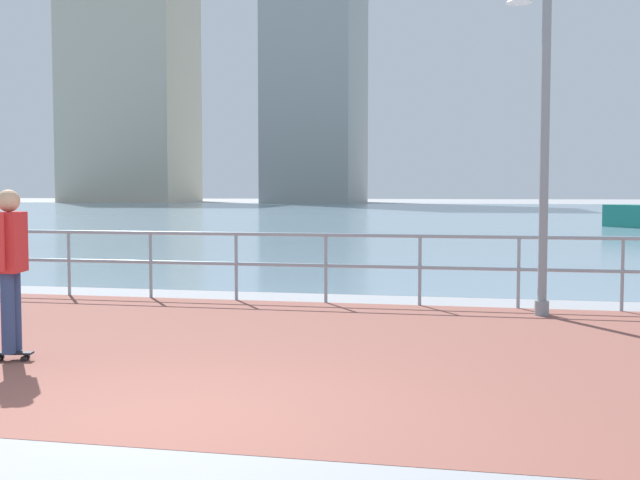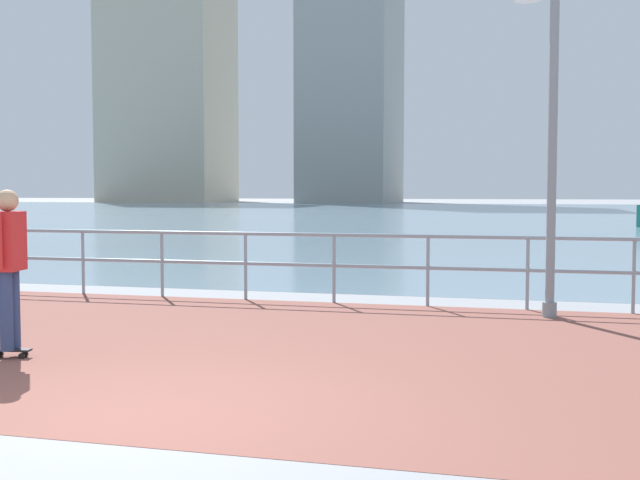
{
  "view_description": "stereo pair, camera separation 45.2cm",
  "coord_description": "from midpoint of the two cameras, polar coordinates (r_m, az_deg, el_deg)",
  "views": [
    {
      "loc": [
        2.3,
        -5.35,
        1.68
      ],
      "look_at": [
        0.42,
        3.72,
        1.1
      ],
      "focal_mm": 44.48,
      "sensor_mm": 36.0,
      "label": 1
    },
    {
      "loc": [
        2.74,
        -5.25,
        1.68
      ],
      "look_at": [
        0.42,
        3.72,
        1.1
      ],
      "focal_mm": 44.48,
      "sensor_mm": 36.0,
      "label": 2
    }
  ],
  "objects": [
    {
      "name": "harbor_water",
      "position": [
        56.59,
        9.11,
        1.85
      ],
      "size": [
        180.0,
        88.0,
        0.0
      ],
      "primitive_type": "cube",
      "color": "#6B899E",
      "rests_on": "ground"
    },
    {
      "name": "waterfront_railing",
      "position": [
        11.82,
        -0.67,
        -1.06
      ],
      "size": [
        25.25,
        0.06,
        1.05
      ],
      "color": "#8C99A3",
      "rests_on": "ground"
    },
    {
      "name": "tower_steel",
      "position": [
        109.18,
        -0.36,
        13.76
      ],
      "size": [
        11.49,
        16.96,
        43.6
      ],
      "color": "#939993",
      "rests_on": "ground"
    },
    {
      "name": "ground",
      "position": [
        45.4,
        8.48,
        1.43
      ],
      "size": [
        220.0,
        220.0,
        0.0
      ],
      "primitive_type": "plane",
      "color": "gray"
    },
    {
      "name": "brick_paving",
      "position": [
        8.64,
        -5.55,
        -7.63
      ],
      "size": [
        28.0,
        6.83,
        0.01
      ],
      "primitive_type": "cube",
      "color": "brown",
      "rests_on": "ground"
    },
    {
      "name": "lamppost",
      "position": [
        11.11,
        14.18,
        9.55
      ],
      "size": [
        0.62,
        0.7,
        5.16
      ],
      "color": "gray",
      "rests_on": "ground"
    },
    {
      "name": "tower_concrete",
      "position": [
        122.19,
        -13.6,
        11.42
      ],
      "size": [
        17.09,
        13.79,
        38.72
      ],
      "color": "#B2AD99",
      "rests_on": "ground"
    },
    {
      "name": "skateboarder",
      "position": [
        8.4,
        -22.86,
        -1.25
      ],
      "size": [
        0.41,
        0.56,
        1.69
      ],
      "color": "black",
      "rests_on": "ground"
    }
  ]
}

